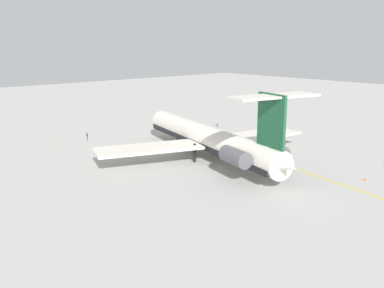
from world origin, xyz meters
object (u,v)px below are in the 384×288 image
at_px(main_jetliner, 212,139).
at_px(safety_cone_wingtip, 365,179).
at_px(ground_crew_near_nose, 87,135).
at_px(safety_cone_nose, 59,143).
at_px(ground_crew_near_tail, 217,122).

distance_m(main_jetliner, safety_cone_wingtip, 27.00).
height_order(ground_crew_near_nose, safety_cone_nose, ground_crew_near_nose).
distance_m(main_jetliner, ground_crew_near_nose, 31.49).
distance_m(ground_crew_near_tail, safety_cone_wingtip, 48.89).
relative_size(ground_crew_near_tail, safety_cone_nose, 3.06).
relative_size(ground_crew_near_nose, safety_cone_wingtip, 3.11).
bearing_deg(ground_crew_near_tail, main_jetliner, -58.22).
bearing_deg(safety_cone_nose, ground_crew_near_tail, -102.64).
distance_m(main_jetliner, ground_crew_near_tail, 32.10).
distance_m(ground_crew_near_nose, safety_cone_wingtip, 58.13).
xyz_separation_m(main_jetliner, safety_cone_nose, (30.67, 15.82, -3.54)).
bearing_deg(safety_cone_wingtip, main_jetliner, 20.89).
height_order(ground_crew_near_nose, ground_crew_near_tail, ground_crew_near_nose).
height_order(ground_crew_near_tail, safety_cone_nose, ground_crew_near_tail).
bearing_deg(safety_cone_wingtip, ground_crew_near_nose, 19.07).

